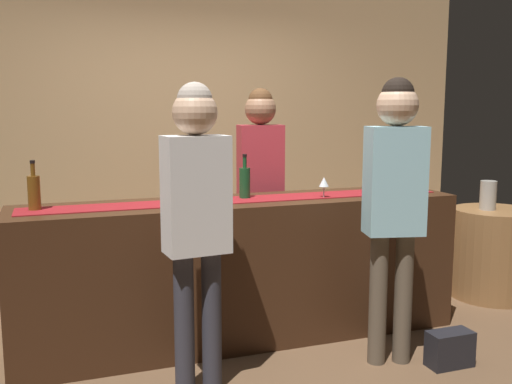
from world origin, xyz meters
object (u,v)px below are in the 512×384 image
at_px(wine_bottle_amber, 34,192).
at_px(customer_sipping, 395,189).
at_px(wine_bottle_green, 245,182).
at_px(vase_on_side_table, 488,195).
at_px(round_side_table, 493,253).
at_px(customer_browsing, 196,205).
at_px(bartender, 260,173).
at_px(handbag, 450,349).
at_px(wine_glass_mid_counter, 412,176).
at_px(wine_glass_near_customer, 324,183).

xyz_separation_m(wine_bottle_amber, customer_sipping, (2.04, -0.71, 0.02)).
relative_size(wine_bottle_green, vase_on_side_table, 1.26).
xyz_separation_m(customer_sipping, round_side_table, (1.51, 0.81, -0.72)).
height_order(wine_bottle_amber, customer_browsing, customer_browsing).
bearing_deg(customer_sipping, bartender, 121.21).
distance_m(customer_sipping, handbag, 1.05).
relative_size(wine_bottle_green, handbag, 1.08).
relative_size(customer_sipping, vase_on_side_table, 7.29).
xyz_separation_m(wine_bottle_amber, wine_glass_mid_counter, (2.65, -0.00, -0.01)).
bearing_deg(wine_bottle_amber, customer_browsing, -39.38).
distance_m(bartender, handbag, 1.87).
xyz_separation_m(wine_bottle_amber, customer_browsing, (0.83, -0.68, -0.02)).
bearing_deg(round_side_table, wine_bottle_amber, -178.41).
bearing_deg(round_side_table, customer_browsing, -164.04).
bearing_deg(wine_glass_mid_counter, wine_bottle_amber, 179.91).
xyz_separation_m(customer_browsing, vase_on_side_table, (2.65, 0.79, -0.20)).
height_order(wine_glass_mid_counter, customer_sipping, customer_sipping).
bearing_deg(wine_bottle_green, vase_on_side_table, 2.66).
distance_m(customer_sipping, vase_on_side_table, 1.68).
bearing_deg(handbag, round_side_table, 39.60).
height_order(bartender, handbag, bartender).
xyz_separation_m(wine_bottle_green, wine_glass_mid_counter, (1.32, -0.02, -0.01)).
xyz_separation_m(bartender, handbag, (0.72, -1.43, -0.96)).
xyz_separation_m(wine_bottle_green, bartender, (0.30, 0.52, -0.01)).
distance_m(wine_glass_near_customer, vase_on_side_table, 1.66).
distance_m(wine_bottle_green, round_side_table, 2.33).
height_order(customer_sipping, customer_browsing, customer_sipping).
distance_m(wine_glass_near_customer, bartender, 0.71).
xyz_separation_m(bartender, vase_on_side_table, (1.84, -0.43, -0.21)).
height_order(wine_bottle_green, customer_browsing, customer_browsing).
height_order(wine_bottle_amber, customer_sipping, customer_sipping).
relative_size(vase_on_side_table, handbag, 0.86).
bearing_deg(wine_bottle_green, wine_glass_mid_counter, -0.82).
bearing_deg(vase_on_side_table, customer_sipping, -150.12).
xyz_separation_m(wine_glass_near_customer, wine_glass_mid_counter, (0.80, 0.13, 0.00)).
xyz_separation_m(vase_on_side_table, handbag, (-1.12, -1.00, -0.75)).
bearing_deg(wine_glass_near_customer, vase_on_side_table, 8.80).
height_order(wine_bottle_green, wine_glass_near_customer, wine_bottle_green).
height_order(wine_glass_mid_counter, round_side_table, wine_glass_mid_counter).
bearing_deg(wine_bottle_green, customer_sipping, -45.99).
distance_m(customer_browsing, handbag, 1.81).
height_order(wine_bottle_green, customer_sipping, customer_sipping).
height_order(bartender, vase_on_side_table, bartender).
height_order(wine_glass_mid_counter, bartender, bartender).
distance_m(wine_bottle_amber, wine_glass_near_customer, 1.86).
bearing_deg(bartender, wine_glass_mid_counter, 157.52).
distance_m(wine_bottle_green, handbag, 1.67).
bearing_deg(wine_glass_mid_counter, customer_sipping, -130.92).
relative_size(wine_bottle_amber, bartender, 0.18).
xyz_separation_m(wine_bottle_green, customer_sipping, (0.70, -0.73, 0.02)).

